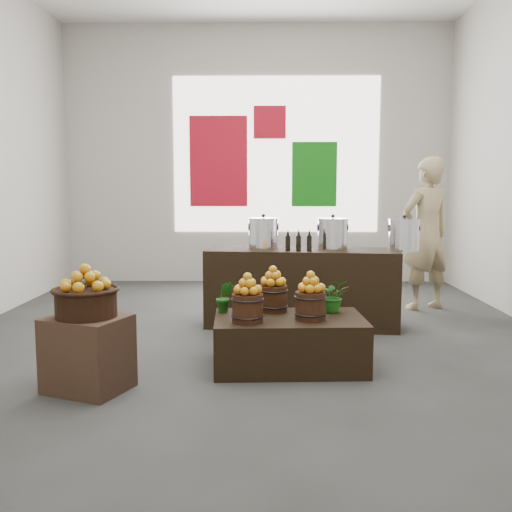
{
  "coord_description": "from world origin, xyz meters",
  "views": [
    {
      "loc": [
        0.13,
        -5.54,
        1.48
      ],
      "look_at": [
        0.05,
        -0.4,
        0.87
      ],
      "focal_mm": 40.0,
      "sensor_mm": 36.0,
      "label": 1
    }
  ],
  "objects_px": {
    "crate": "(88,354)",
    "stock_pot_right": "(404,236)",
    "counter": "(302,287)",
    "shopper": "(426,234)",
    "wicker_basket": "(86,303)",
    "stock_pot_left": "(263,234)",
    "display_table": "(289,342)",
    "stock_pot_center": "(333,235)"
  },
  "relations": [
    {
      "from": "crate",
      "to": "shopper",
      "type": "relative_size",
      "value": 0.3
    },
    {
      "from": "shopper",
      "to": "wicker_basket",
      "type": "bearing_deg",
      "value": 17.24
    },
    {
      "from": "shopper",
      "to": "counter",
      "type": "bearing_deg",
      "value": 4.59
    },
    {
      "from": "crate",
      "to": "wicker_basket",
      "type": "xyz_separation_m",
      "value": [
        0.0,
        0.0,
        0.38
      ]
    },
    {
      "from": "counter",
      "to": "stock_pot_center",
      "type": "height_order",
      "value": "stock_pot_center"
    },
    {
      "from": "crate",
      "to": "stock_pot_right",
      "type": "distance_m",
      "value": 3.44
    },
    {
      "from": "counter",
      "to": "stock_pot_left",
      "type": "distance_m",
      "value": 0.71
    },
    {
      "from": "stock_pot_right",
      "to": "crate",
      "type": "bearing_deg",
      "value": -145.04
    },
    {
      "from": "display_table",
      "to": "shopper",
      "type": "height_order",
      "value": "shopper"
    },
    {
      "from": "counter",
      "to": "shopper",
      "type": "distance_m",
      "value": 1.86
    },
    {
      "from": "crate",
      "to": "stock_pot_left",
      "type": "distance_m",
      "value": 2.54
    },
    {
      "from": "stock_pot_left",
      "to": "stock_pot_center",
      "type": "height_order",
      "value": "same"
    },
    {
      "from": "stock_pot_center",
      "to": "wicker_basket",
      "type": "bearing_deg",
      "value": -135.23
    },
    {
      "from": "stock_pot_left",
      "to": "counter",
      "type": "bearing_deg",
      "value": -5.96
    },
    {
      "from": "stock_pot_right",
      "to": "shopper",
      "type": "bearing_deg",
      "value": 62.62
    },
    {
      "from": "shopper",
      "to": "stock_pot_center",
      "type": "bearing_deg",
      "value": 11.53
    },
    {
      "from": "counter",
      "to": "display_table",
      "type": "bearing_deg",
      "value": -91.58
    },
    {
      "from": "wicker_basket",
      "to": "display_table",
      "type": "distance_m",
      "value": 1.66
    },
    {
      "from": "counter",
      "to": "stock_pot_center",
      "type": "bearing_deg",
      "value": -0.0
    },
    {
      "from": "wicker_basket",
      "to": "counter",
      "type": "xyz_separation_m",
      "value": [
        1.7,
        2.04,
        -0.24
      ]
    },
    {
      "from": "counter",
      "to": "wicker_basket",
      "type": "bearing_deg",
      "value": -123.85
    },
    {
      "from": "wicker_basket",
      "to": "display_table",
      "type": "height_order",
      "value": "wicker_basket"
    },
    {
      "from": "display_table",
      "to": "stock_pot_center",
      "type": "height_order",
      "value": "stock_pot_center"
    },
    {
      "from": "wicker_basket",
      "to": "stock_pot_left",
      "type": "bearing_deg",
      "value": 58.33
    },
    {
      "from": "stock_pot_right",
      "to": "display_table",
      "type": "bearing_deg",
      "value": -132.66
    },
    {
      "from": "display_table",
      "to": "stock_pot_center",
      "type": "bearing_deg",
      "value": 67.37
    },
    {
      "from": "stock_pot_center",
      "to": "stock_pot_right",
      "type": "distance_m",
      "value": 0.74
    },
    {
      "from": "shopper",
      "to": "display_table",
      "type": "bearing_deg",
      "value": 28.59
    },
    {
      "from": "stock_pot_left",
      "to": "shopper",
      "type": "height_order",
      "value": "shopper"
    },
    {
      "from": "wicker_basket",
      "to": "stock_pot_center",
      "type": "relative_size",
      "value": 1.4
    },
    {
      "from": "crate",
      "to": "stock_pot_right",
      "type": "bearing_deg",
      "value": 34.96
    },
    {
      "from": "crate",
      "to": "stock_pot_left",
      "type": "xyz_separation_m",
      "value": [
        1.28,
        2.08,
        0.71
      ]
    },
    {
      "from": "display_table",
      "to": "stock_pot_center",
      "type": "distance_m",
      "value": 1.71
    },
    {
      "from": "crate",
      "to": "display_table",
      "type": "xyz_separation_m",
      "value": [
        1.5,
        0.57,
        -0.06
      ]
    },
    {
      "from": "wicker_basket",
      "to": "stock_pot_center",
      "type": "bearing_deg",
      "value": 44.77
    },
    {
      "from": "crate",
      "to": "stock_pot_center",
      "type": "distance_m",
      "value": 2.93
    },
    {
      "from": "crate",
      "to": "stock_pot_right",
      "type": "height_order",
      "value": "stock_pot_right"
    },
    {
      "from": "stock_pot_left",
      "to": "shopper",
      "type": "relative_size",
      "value": 0.17
    },
    {
      "from": "crate",
      "to": "wicker_basket",
      "type": "bearing_deg",
      "value": 0.0
    },
    {
      "from": "stock_pot_center",
      "to": "stock_pot_right",
      "type": "height_order",
      "value": "same"
    },
    {
      "from": "shopper",
      "to": "stock_pot_right",
      "type": "bearing_deg",
      "value": 38.17
    },
    {
      "from": "crate",
      "to": "display_table",
      "type": "relative_size",
      "value": 0.45
    }
  ]
}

